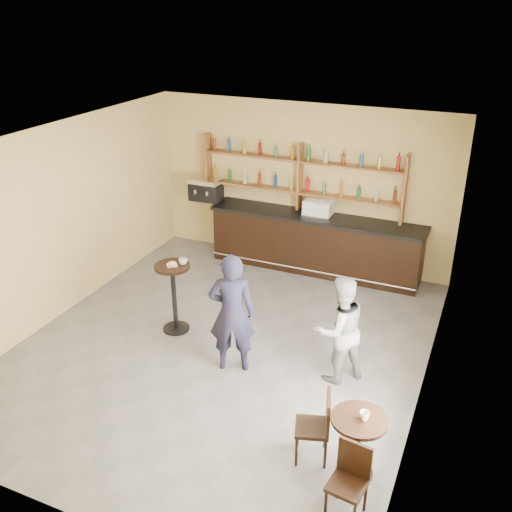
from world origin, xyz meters
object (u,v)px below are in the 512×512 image
at_px(chair_south, 347,485).
at_px(patron_second, 339,329).
at_px(pedestal_table, 174,298).
at_px(chair_west, 312,427).
at_px(espresso_machine, 206,189).
at_px(cafe_table, 357,446).
at_px(pastry_case, 319,208).
at_px(bar_counter, 315,243).
at_px(man_main, 232,313).

distance_m(chair_south, patron_second, 2.43).
relative_size(pedestal_table, chair_west, 1.29).
xyz_separation_m(espresso_machine, chair_south, (4.54, -5.48, -0.93)).
xyz_separation_m(cafe_table, chair_west, (-0.55, 0.05, 0.05)).
bearing_deg(pastry_case, bar_counter, 177.36).
bearing_deg(espresso_machine, chair_west, -53.35).
height_order(chair_south, patron_second, patron_second).
bearing_deg(man_main, pastry_case, -112.75).
bearing_deg(espresso_machine, chair_south, -52.92).
height_order(espresso_machine, chair_west, espresso_machine).
relative_size(pastry_case, chair_south, 0.64).
distance_m(pastry_case, chair_south, 5.94).
bearing_deg(pedestal_table, pastry_case, 65.02).
distance_m(bar_counter, chair_west, 5.08).
relative_size(bar_counter, pedestal_table, 3.60).
bearing_deg(chair_south, espresso_machine, 137.10).
relative_size(pedestal_table, man_main, 0.64).
relative_size(pedestal_table, chair_south, 1.36).
height_order(chair_west, chair_south, chair_west).
bearing_deg(chair_south, bar_counter, 118.95).
bearing_deg(chair_west, chair_south, 25.43).
distance_m(espresso_machine, chair_south, 7.18).
distance_m(bar_counter, pastry_case, 0.73).
relative_size(cafe_table, patron_second, 0.51).
bearing_deg(patron_second, pedestal_table, -49.18).
bearing_deg(espresso_machine, cafe_table, -49.95).
height_order(man_main, chair_south, man_main).
bearing_deg(pedestal_table, cafe_table, -28.09).
relative_size(espresso_machine, patron_second, 0.39).
distance_m(chair_west, chair_south, 0.88).
distance_m(bar_counter, cafe_table, 5.32).
distance_m(man_main, cafe_table, 2.59).
xyz_separation_m(espresso_machine, cafe_table, (4.49, -4.88, -0.96)).
distance_m(pedestal_table, patron_second, 2.79).
distance_m(bar_counter, man_main, 3.60).
height_order(bar_counter, chair_west, bar_counter).
bearing_deg(bar_counter, man_main, -91.12).
bearing_deg(patron_second, chair_south, 63.05).
bearing_deg(espresso_machine, pedestal_table, -74.06).
distance_m(pedestal_table, chair_south, 4.31).
distance_m(pedestal_table, chair_west, 3.45).
bearing_deg(man_main, cafe_table, 128.16).
xyz_separation_m(bar_counter, chair_south, (2.16, -5.48, -0.14)).
bearing_deg(cafe_table, chair_south, -85.24).
relative_size(bar_counter, man_main, 2.30).
relative_size(cafe_table, chair_south, 0.94).
xyz_separation_m(pastry_case, chair_south, (2.12, -5.48, -0.87)).
xyz_separation_m(pedestal_table, chair_west, (2.93, -1.81, -0.13)).
bearing_deg(chair_west, cafe_table, 67.53).
xyz_separation_m(bar_counter, patron_second, (1.40, -3.21, 0.23)).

